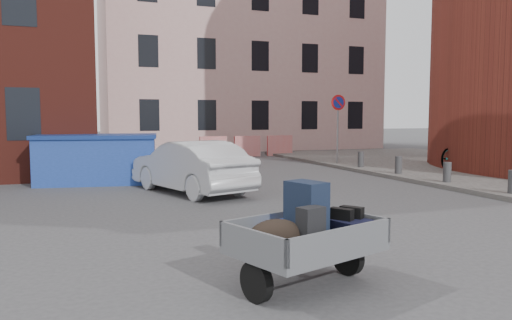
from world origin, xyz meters
name	(u,v)px	position (x,y,z in m)	size (l,w,h in m)	color
ground	(305,229)	(0.00, 0.00, 0.00)	(120.00, 120.00, 0.00)	#38383A
building_pink	(237,34)	(6.00, 22.00, 7.00)	(16.00, 8.00, 14.00)	#CB9E9C
no_parking_sign	(338,114)	(6.00, 9.48, 2.01)	(0.60, 0.09, 2.65)	gray
bollards	(447,172)	(6.00, 3.40, 0.40)	(0.22, 9.02, 0.55)	#3A3A3D
barriers	(247,146)	(4.20, 15.00, 0.50)	(4.70, 0.18, 1.00)	red
trailer	(305,235)	(-1.31, -2.67, 0.61)	(1.87, 1.97, 1.20)	black
dumpster	(97,159)	(-3.05, 7.45, 0.71)	(3.61, 2.27, 1.41)	#203F9C
silver_car	(191,167)	(-0.92, 4.74, 0.66)	(1.40, 4.01, 1.32)	#BABDC3
bicycle	(458,152)	(8.95, 6.25, 0.69)	(0.75, 2.15, 1.13)	black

